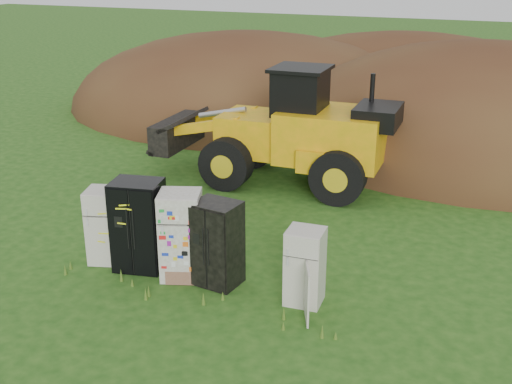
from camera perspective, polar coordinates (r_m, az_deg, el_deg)
ground at (r=13.74m, az=-4.67°, el=-7.79°), size 120.00×120.00×0.00m
fridge_leftmost at (r=14.56m, az=-13.20°, el=-2.92°), size 0.92×0.90×1.69m
fridge_black_side at (r=14.04m, az=-10.39°, el=-2.92°), size 1.18×1.01×2.00m
fridge_sticker at (r=13.53m, az=-6.69°, el=-3.85°), size 1.07×1.03×1.91m
fridge_dark_mid at (r=13.22m, az=-3.49°, el=-4.59°), size 1.01×0.86×1.80m
fridge_open_door at (r=12.58m, az=4.37°, el=-6.62°), size 0.74×0.68×1.55m
wheel_loader at (r=19.00m, az=1.35°, el=6.02°), size 7.30×3.14×3.49m
dirt_mound_right at (r=23.37m, az=19.18°, el=3.20°), size 14.50×10.64×7.67m
dirt_mound_left at (r=28.17m, az=-0.46°, el=7.17°), size 16.57×12.43×6.83m
dirt_mound_back at (r=29.98m, az=13.25°, el=7.45°), size 16.37×10.91×6.55m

